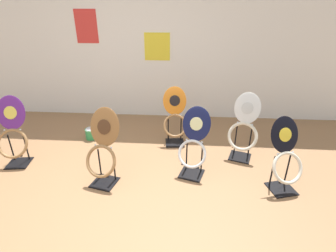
% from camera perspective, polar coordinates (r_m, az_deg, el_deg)
% --- Properties ---
extents(ground_plane, '(14.00, 14.00, 0.00)m').
position_cam_1_polar(ground_plane, '(2.97, -12.79, -16.96)').
color(ground_plane, '#8E6642').
extents(wall_back, '(8.00, 0.07, 2.60)m').
position_cam_1_polar(wall_back, '(4.71, -5.72, 17.28)').
color(wall_back, silver).
rests_on(wall_back, ground_plane).
extents(toilet_seat_display_orange_sun, '(0.39, 0.40, 0.84)m').
position_cam_1_polar(toilet_seat_display_orange_sun, '(3.89, 1.51, 1.80)').
color(toilet_seat_display_orange_sun, black).
rests_on(toilet_seat_display_orange_sun, ground_plane).
extents(toilet_seat_display_woodgrain, '(0.45, 0.43, 0.91)m').
position_cam_1_polar(toilet_seat_display_woodgrain, '(3.10, -14.01, -4.85)').
color(toilet_seat_display_woodgrain, black).
rests_on(toilet_seat_display_woodgrain, ground_plane).
extents(toilet_seat_display_navy_moon, '(0.43, 0.43, 0.85)m').
position_cam_1_polar(toilet_seat_display_navy_moon, '(3.18, 5.67, -3.67)').
color(toilet_seat_display_navy_moon, black).
rests_on(toilet_seat_display_navy_moon, ground_plane).
extents(toilet_seat_display_white_plain, '(0.46, 0.44, 0.89)m').
position_cam_1_polar(toilet_seat_display_white_plain, '(3.65, 16.15, -0.87)').
color(toilet_seat_display_white_plain, black).
rests_on(toilet_seat_display_white_plain, ground_plane).
extents(toilet_seat_display_purple_note, '(0.42, 0.39, 0.90)m').
position_cam_1_polar(toilet_seat_display_purple_note, '(3.92, -30.74, -1.63)').
color(toilet_seat_display_purple_note, black).
rests_on(toilet_seat_display_purple_note, ground_plane).
extents(toilet_seat_display_jazz_black, '(0.44, 0.44, 0.84)m').
position_cam_1_polar(toilet_seat_display_jazz_black, '(3.21, 24.26, -6.52)').
color(toilet_seat_display_jazz_black, black).
rests_on(toilet_seat_display_jazz_black, ground_plane).
extents(paint_can, '(0.18, 0.18, 0.17)m').
position_cam_1_polar(paint_can, '(4.30, -16.35, -1.50)').
color(paint_can, '#2D8E4C').
rests_on(paint_can, ground_plane).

